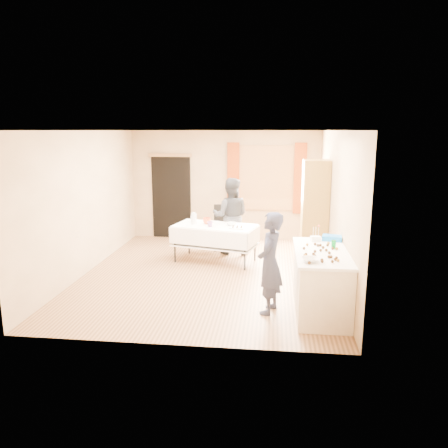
# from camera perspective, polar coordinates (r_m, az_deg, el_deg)

# --- Properties ---
(floor) EXTENTS (4.50, 5.50, 0.02)m
(floor) POSITION_cam_1_polar(r_m,az_deg,el_deg) (8.13, -2.15, -6.59)
(floor) COLOR #9E7047
(floor) RESTS_ON ground
(ceiling) EXTENTS (4.50, 5.50, 0.02)m
(ceiling) POSITION_cam_1_polar(r_m,az_deg,el_deg) (7.70, -2.30, 12.20)
(ceiling) COLOR white
(ceiling) RESTS_ON floor
(wall_back) EXTENTS (4.50, 0.02, 2.60)m
(wall_back) POSITION_cam_1_polar(r_m,az_deg,el_deg) (10.52, 0.06, 5.04)
(wall_back) COLOR tan
(wall_back) RESTS_ON floor
(wall_front) EXTENTS (4.50, 0.02, 2.60)m
(wall_front) POSITION_cam_1_polar(r_m,az_deg,el_deg) (5.16, -6.86, -2.56)
(wall_front) COLOR tan
(wall_front) RESTS_ON floor
(wall_left) EXTENTS (0.02, 5.50, 2.60)m
(wall_left) POSITION_cam_1_polar(r_m,az_deg,el_deg) (8.45, -17.57, 2.72)
(wall_left) COLOR tan
(wall_left) RESTS_ON floor
(wall_right) EXTENTS (0.02, 5.50, 2.60)m
(wall_right) POSITION_cam_1_polar(r_m,az_deg,el_deg) (7.80, 14.44, 2.15)
(wall_right) COLOR tan
(wall_right) RESTS_ON floor
(window_frame) EXTENTS (1.32, 0.06, 1.52)m
(window_frame) POSITION_cam_1_polar(r_m,az_deg,el_deg) (10.39, 5.55, 6.01)
(window_frame) COLOR olive
(window_frame) RESTS_ON wall_back
(window_pane) EXTENTS (1.20, 0.02, 1.40)m
(window_pane) POSITION_cam_1_polar(r_m,az_deg,el_deg) (10.38, 5.55, 6.00)
(window_pane) COLOR white
(window_pane) RESTS_ON wall_back
(curtain_left) EXTENTS (0.28, 0.06, 1.65)m
(curtain_left) POSITION_cam_1_polar(r_m,az_deg,el_deg) (10.38, 1.22, 6.06)
(curtain_left) COLOR #88330C
(curtain_left) RESTS_ON wall_back
(curtain_right) EXTENTS (0.28, 0.06, 1.65)m
(curtain_right) POSITION_cam_1_polar(r_m,az_deg,el_deg) (10.36, 9.89, 5.87)
(curtain_right) COLOR #88330C
(curtain_right) RESTS_ON wall_back
(doorway) EXTENTS (0.95, 0.04, 2.00)m
(doorway) POSITION_cam_1_polar(r_m,az_deg,el_deg) (10.75, -6.87, 3.50)
(doorway) COLOR black
(doorway) RESTS_ON floor
(door_lintel) EXTENTS (1.05, 0.06, 0.08)m
(door_lintel) POSITION_cam_1_polar(r_m,az_deg,el_deg) (10.62, -7.05, 8.92)
(door_lintel) COLOR olive
(door_lintel) RESTS_ON wall_back
(cabinet) EXTENTS (0.50, 0.60, 2.04)m
(cabinet) POSITION_cam_1_polar(r_m,az_deg,el_deg) (8.78, 11.75, 1.52)
(cabinet) COLOR olive
(cabinet) RESTS_ON floor
(counter) EXTENTS (0.77, 1.63, 0.91)m
(counter) POSITION_cam_1_polar(r_m,az_deg,el_deg) (6.54, 12.53, -7.34)
(counter) COLOR #F3E5CA
(counter) RESTS_ON floor
(party_table) EXTENTS (1.78, 1.20, 0.75)m
(party_table) POSITION_cam_1_polar(r_m,az_deg,el_deg) (8.76, -1.17, -2.10)
(party_table) COLOR black
(party_table) RESTS_ON floor
(chair) EXTENTS (0.45, 0.45, 0.99)m
(chair) POSITION_cam_1_polar(r_m,az_deg,el_deg) (9.67, -0.12, -1.64)
(chair) COLOR black
(chair) RESTS_ON floor
(girl) EXTENTS (0.72, 0.63, 1.49)m
(girl) POSITION_cam_1_polar(r_m,az_deg,el_deg) (6.29, 6.01, -5.11)
(girl) COLOR #242741
(girl) RESTS_ON floor
(woman) EXTENTS (0.80, 0.63, 1.63)m
(woman) POSITION_cam_1_polar(r_m,az_deg,el_deg) (9.26, 0.88, 1.02)
(woman) COLOR black
(woman) RESTS_ON floor
(soda_can) EXTENTS (0.07, 0.07, 0.12)m
(soda_can) POSITION_cam_1_polar(r_m,az_deg,el_deg) (6.57, 14.12, -2.60)
(soda_can) COLOR #077E26
(soda_can) RESTS_ON counter
(mixing_bowl) EXTENTS (0.25, 0.25, 0.06)m
(mixing_bowl) POSITION_cam_1_polar(r_m,az_deg,el_deg) (5.85, 11.20, -4.61)
(mixing_bowl) COLOR white
(mixing_bowl) RESTS_ON counter
(foam_block) EXTENTS (0.17, 0.13, 0.08)m
(foam_block) POSITION_cam_1_polar(r_m,az_deg,el_deg) (6.93, 11.87, -1.91)
(foam_block) COLOR white
(foam_block) RESTS_ON counter
(blue_basket) EXTENTS (0.33, 0.26, 0.08)m
(blue_basket) POSITION_cam_1_polar(r_m,az_deg,el_deg) (7.04, 13.95, -1.79)
(blue_basket) COLOR blue
(blue_basket) RESTS_ON counter
(pitcher) EXTENTS (0.11, 0.11, 0.22)m
(pitcher) POSITION_cam_1_polar(r_m,az_deg,el_deg) (8.76, -3.96, 0.66)
(pitcher) COLOR silver
(pitcher) RESTS_ON party_table
(cup_red) EXTENTS (0.27, 0.27, 0.13)m
(cup_red) POSITION_cam_1_polar(r_m,az_deg,el_deg) (8.79, -2.25, 0.41)
(cup_red) COLOR #D24A20
(cup_red) RESTS_ON party_table
(cup_rainbow) EXTENTS (0.12, 0.12, 0.10)m
(cup_rainbow) POSITION_cam_1_polar(r_m,az_deg,el_deg) (8.55, -1.84, -0.02)
(cup_rainbow) COLOR red
(cup_rainbow) RESTS_ON party_table
(small_bowl) EXTENTS (0.36, 0.36, 0.06)m
(small_bowl) POSITION_cam_1_polar(r_m,az_deg,el_deg) (8.68, 0.96, 0.02)
(small_bowl) COLOR white
(small_bowl) RESTS_ON party_table
(pastry_tray) EXTENTS (0.30, 0.23, 0.02)m
(pastry_tray) POSITION_cam_1_polar(r_m,az_deg,el_deg) (8.40, 1.74, -0.52)
(pastry_tray) COLOR white
(pastry_tray) RESTS_ON party_table
(bottle) EXTENTS (0.13, 0.13, 0.18)m
(bottle) POSITION_cam_1_polar(r_m,az_deg,el_deg) (9.07, -4.04, 0.92)
(bottle) COLOR white
(bottle) RESTS_ON party_table
(cake_balls) EXTENTS (0.52, 1.10, 0.04)m
(cake_balls) POSITION_cam_1_polar(r_m,az_deg,el_deg) (6.25, 12.66, -3.66)
(cake_balls) COLOR #3F2314
(cake_balls) RESTS_ON counter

